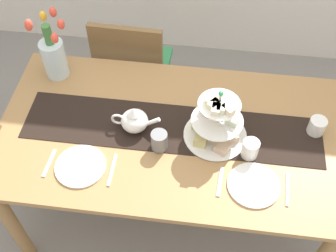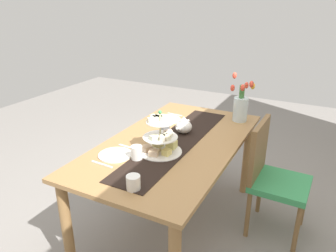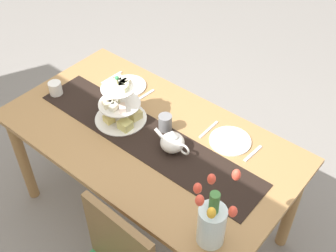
{
  "view_description": "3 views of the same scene",
  "coord_description": "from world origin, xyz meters",
  "px_view_note": "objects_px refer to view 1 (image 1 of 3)",
  "views": [
    {
      "loc": [
        0.14,
        -1.24,
        2.38
      ],
      "look_at": [
        -0.02,
        0.01,
        0.8
      ],
      "focal_mm": 45.41,
      "sensor_mm": 36.0,
      "label": 1
    },
    {
      "loc": [
        1.95,
        0.96,
        1.77
      ],
      "look_at": [
        -0.06,
        -0.08,
        0.86
      ],
      "focal_mm": 34.11,
      "sensor_mm": 36.0,
      "label": 2
    },
    {
      "loc": [
        -1.17,
        1.24,
        2.42
      ],
      "look_at": [
        -0.1,
        -0.06,
        0.86
      ],
      "focal_mm": 45.65,
      "sensor_mm": 36.0,
      "label": 3
    }
  ],
  "objects_px": {
    "dining_table": "(171,145)",
    "fork_right": "(220,182)",
    "chair_left": "(133,68)",
    "mug_grey": "(159,141)",
    "dinner_plate_right": "(254,185)",
    "tulip_vase": "(53,54)",
    "knife_left": "(112,170)",
    "cream_jug": "(317,126)",
    "fork_left": "(49,163)",
    "mug_white_text": "(250,149)",
    "teapot": "(134,120)",
    "knife_right": "(287,189)",
    "tiered_cake_stand": "(216,123)",
    "dinner_plate_left": "(80,166)"
  },
  "relations": [
    {
      "from": "cream_jug",
      "to": "dinner_plate_left",
      "type": "distance_m",
      "value": 1.11
    },
    {
      "from": "fork_left",
      "to": "teapot",
      "type": "bearing_deg",
      "value": 35.66
    },
    {
      "from": "tulip_vase",
      "to": "knife_left",
      "type": "bearing_deg",
      "value": -53.88
    },
    {
      "from": "fork_left",
      "to": "knife_right",
      "type": "height_order",
      "value": "same"
    },
    {
      "from": "cream_jug",
      "to": "knife_left",
      "type": "distance_m",
      "value": 0.98
    },
    {
      "from": "dining_table",
      "to": "fork_right",
      "type": "height_order",
      "value": "fork_right"
    },
    {
      "from": "dinner_plate_right",
      "to": "chair_left",
      "type": "bearing_deg",
      "value": 127.48
    },
    {
      "from": "teapot",
      "to": "dinner_plate_left",
      "type": "distance_m",
      "value": 0.33
    },
    {
      "from": "knife_right",
      "to": "dining_table",
      "type": "bearing_deg",
      "value": 154.96
    },
    {
      "from": "fork_left",
      "to": "dinner_plate_right",
      "type": "xyz_separation_m",
      "value": [
        0.92,
        0.0,
        0.0
      ]
    },
    {
      "from": "dining_table",
      "to": "dinner_plate_right",
      "type": "relative_size",
      "value": 7.29
    },
    {
      "from": "dining_table",
      "to": "fork_right",
      "type": "distance_m",
      "value": 0.37
    },
    {
      "from": "dining_table",
      "to": "dinner_plate_left",
      "type": "relative_size",
      "value": 7.29
    },
    {
      "from": "dining_table",
      "to": "fork_right",
      "type": "bearing_deg",
      "value": -45.5
    },
    {
      "from": "mug_white_text",
      "to": "knife_left",
      "type": "bearing_deg",
      "value": -165.17
    },
    {
      "from": "tulip_vase",
      "to": "knife_left",
      "type": "distance_m",
      "value": 0.72
    },
    {
      "from": "tiered_cake_stand",
      "to": "tulip_vase",
      "type": "bearing_deg",
      "value": 159.49
    },
    {
      "from": "knife_left",
      "to": "fork_right",
      "type": "bearing_deg",
      "value": 0.0
    },
    {
      "from": "tulip_vase",
      "to": "fork_left",
      "type": "bearing_deg",
      "value": -77.58
    },
    {
      "from": "chair_left",
      "to": "cream_jug",
      "type": "bearing_deg",
      "value": -30.76
    },
    {
      "from": "dinner_plate_left",
      "to": "fork_left",
      "type": "distance_m",
      "value": 0.15
    },
    {
      "from": "teapot",
      "to": "fork_left",
      "type": "relative_size",
      "value": 1.59
    },
    {
      "from": "dinner_plate_right",
      "to": "dining_table",
      "type": "bearing_deg",
      "value": 147.37
    },
    {
      "from": "mug_white_text",
      "to": "dinner_plate_right",
      "type": "bearing_deg",
      "value": -82.27
    },
    {
      "from": "fork_left",
      "to": "fork_right",
      "type": "bearing_deg",
      "value": 0.0
    },
    {
      "from": "tiered_cake_stand",
      "to": "mug_grey",
      "type": "relative_size",
      "value": 3.2
    },
    {
      "from": "teapot",
      "to": "mug_white_text",
      "type": "bearing_deg",
      "value": -9.4
    },
    {
      "from": "chair_left",
      "to": "mug_grey",
      "type": "height_order",
      "value": "chair_left"
    },
    {
      "from": "dinner_plate_right",
      "to": "mug_grey",
      "type": "distance_m",
      "value": 0.46
    },
    {
      "from": "chair_left",
      "to": "mug_grey",
      "type": "relative_size",
      "value": 9.58
    },
    {
      "from": "dining_table",
      "to": "tulip_vase",
      "type": "height_order",
      "value": "tulip_vase"
    },
    {
      "from": "tiered_cake_stand",
      "to": "dinner_plate_left",
      "type": "relative_size",
      "value": 1.32
    },
    {
      "from": "tiered_cake_stand",
      "to": "dinner_plate_right",
      "type": "xyz_separation_m",
      "value": [
        0.19,
        -0.25,
        -0.09
      ]
    },
    {
      "from": "tiered_cake_stand",
      "to": "cream_jug",
      "type": "xyz_separation_m",
      "value": [
        0.48,
        0.09,
        -0.06
      ]
    },
    {
      "from": "chair_left",
      "to": "teapot",
      "type": "bearing_deg",
      "value": -77.63
    },
    {
      "from": "dining_table",
      "to": "chair_left",
      "type": "distance_m",
      "value": 0.78
    },
    {
      "from": "teapot",
      "to": "dinner_plate_left",
      "type": "height_order",
      "value": "teapot"
    },
    {
      "from": "tulip_vase",
      "to": "knife_left",
      "type": "xyz_separation_m",
      "value": [
        0.42,
        -0.57,
        -0.13
      ]
    },
    {
      "from": "knife_right",
      "to": "mug_white_text",
      "type": "distance_m",
      "value": 0.24
    },
    {
      "from": "dinner_plate_right",
      "to": "tiered_cake_stand",
      "type": "bearing_deg",
      "value": 126.75
    },
    {
      "from": "mug_grey",
      "to": "mug_white_text",
      "type": "height_order",
      "value": "mug_grey"
    },
    {
      "from": "chair_left",
      "to": "knife_right",
      "type": "xyz_separation_m",
      "value": [
        0.86,
        -0.94,
        0.27
      ]
    },
    {
      "from": "tulip_vase",
      "to": "dinner_plate_right",
      "type": "distance_m",
      "value": 1.19
    },
    {
      "from": "fork_right",
      "to": "mug_white_text",
      "type": "relative_size",
      "value": 1.58
    },
    {
      "from": "tulip_vase",
      "to": "fork_right",
      "type": "xyz_separation_m",
      "value": [
        0.9,
        -0.57,
        -0.13
      ]
    },
    {
      "from": "dinner_plate_left",
      "to": "fork_right",
      "type": "xyz_separation_m",
      "value": [
        0.63,
        0.0,
        -0.0
      ]
    },
    {
      "from": "tulip_vase",
      "to": "knife_right",
      "type": "bearing_deg",
      "value": -25.62
    },
    {
      "from": "dining_table",
      "to": "dinner_plate_right",
      "type": "xyz_separation_m",
      "value": [
        0.39,
        -0.25,
        0.11
      ]
    },
    {
      "from": "tulip_vase",
      "to": "teapot",
      "type": "bearing_deg",
      "value": -33.9
    },
    {
      "from": "cream_jug",
      "to": "dinner_plate_left",
      "type": "bearing_deg",
      "value": -162.4
    }
  ]
}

